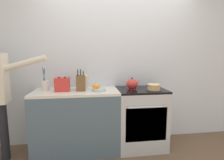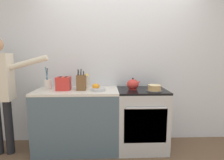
% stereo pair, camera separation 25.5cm
% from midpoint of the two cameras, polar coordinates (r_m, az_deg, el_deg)
% --- Properties ---
extents(ground_plane, '(16.00, 16.00, 0.00)m').
position_cam_midpoint_polar(ground_plane, '(2.70, 6.58, -24.13)').
color(ground_plane, brown).
extents(wall_back, '(8.00, 0.04, 2.60)m').
position_cam_midpoint_polar(wall_back, '(2.89, 5.20, 5.38)').
color(wall_back, silver).
rests_on(wall_back, ground_plane).
extents(counter_cabinet, '(1.23, 0.59, 0.93)m').
position_cam_midpoint_polar(counter_cabinet, '(2.74, -8.56, -12.76)').
color(counter_cabinet, '#4C6070').
rests_on(counter_cabinet, ground_plane).
extents(stove_range, '(0.73, 0.62, 0.93)m').
position_cam_midpoint_polar(stove_range, '(2.80, 12.18, -12.38)').
color(stove_range, '#B7BABF').
rests_on(stove_range, ground_plane).
extents(layer_cake, '(0.23, 0.23, 0.09)m').
position_cam_midpoint_polar(layer_cake, '(2.60, 16.42, -2.60)').
color(layer_cake, '#4C4C51').
rests_on(layer_cake, stove_range).
extents(tea_kettle, '(0.22, 0.18, 0.18)m').
position_cam_midpoint_polar(tea_kettle, '(2.66, 9.60, -1.42)').
color(tea_kettle, red).
rests_on(tea_kettle, stove_range).
extents(knife_block, '(0.13, 0.16, 0.31)m').
position_cam_midpoint_polar(knife_block, '(2.59, -7.23, -0.80)').
color(knife_block, brown).
rests_on(knife_block, counter_cabinet).
extents(utensil_crock, '(0.11, 0.11, 0.34)m').
position_cam_midpoint_polar(utensil_crock, '(2.79, -17.70, -1.23)').
color(utensil_crock, silver).
rests_on(utensil_crock, counter_cabinet).
extents(fruit_bowl, '(0.20, 0.20, 0.10)m').
position_cam_midpoint_polar(fruit_bowl, '(2.52, -1.96, -2.74)').
color(fruit_bowl, '#B7BABF').
rests_on(fruit_bowl, counter_cabinet).
extents(toaster, '(0.22, 0.17, 0.20)m').
position_cam_midpoint_polar(toaster, '(2.63, -12.92, -1.14)').
color(toaster, red).
rests_on(toaster, counter_cabinet).
extents(milk_carton, '(0.07, 0.07, 0.23)m').
position_cam_midpoint_polar(milk_carton, '(2.76, -5.61, -0.29)').
color(milk_carton, white).
rests_on(milk_carton, counter_cabinet).
extents(person_baker, '(0.94, 0.20, 1.67)m').
position_cam_midpoint_polar(person_baker, '(2.83, -30.59, -1.84)').
color(person_baker, black).
rests_on(person_baker, ground_plane).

